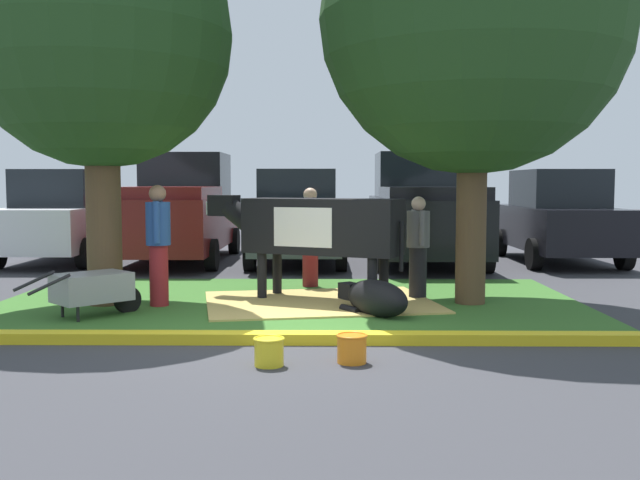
% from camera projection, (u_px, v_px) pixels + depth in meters
% --- Properties ---
extents(ground_plane, '(80.00, 80.00, 0.00)m').
position_uv_depth(ground_plane, '(273.00, 336.00, 8.21)').
color(ground_plane, '#38383D').
extents(grass_island, '(8.39, 4.97, 0.02)m').
position_uv_depth(grass_island, '(289.00, 302.00, 10.44)').
color(grass_island, '#386B28').
rests_on(grass_island, ground).
extents(curb_yellow, '(9.59, 0.24, 0.12)m').
position_uv_depth(curb_yellow, '(276.00, 338.00, 7.81)').
color(curb_yellow, yellow).
rests_on(curb_yellow, ground).
extents(hay_bedding, '(3.59, 2.95, 0.04)m').
position_uv_depth(hay_bedding, '(320.00, 302.00, 10.35)').
color(hay_bedding, tan).
rests_on(hay_bedding, ground).
extents(shade_tree_left, '(3.67, 3.67, 5.61)m').
position_uv_depth(shade_tree_left, '(100.00, 37.00, 9.95)').
color(shade_tree_left, brown).
rests_on(shade_tree_left, ground).
extents(shade_tree_right, '(4.32, 4.32, 6.17)m').
position_uv_depth(shade_tree_right, '(474.00, 20.00, 10.01)').
color(shade_tree_right, brown).
rests_on(shade_tree_right, ground).
extents(cow_holstein, '(2.99, 1.63, 1.55)m').
position_uv_depth(cow_holstein, '(315.00, 227.00, 10.50)').
color(cow_holstein, black).
rests_on(cow_holstein, ground).
extents(calf_lying, '(1.02, 1.26, 0.48)m').
position_uv_depth(calf_lying, '(375.00, 298.00, 9.39)').
color(calf_lying, black).
rests_on(calf_lying, ground).
extents(person_handler, '(0.53, 0.34, 1.66)m').
position_uv_depth(person_handler, '(310.00, 234.00, 11.94)').
color(person_handler, maroon).
rests_on(person_handler, ground).
extents(person_visitor_near, '(0.34, 0.53, 1.71)m').
position_uv_depth(person_visitor_near, '(158.00, 241.00, 10.04)').
color(person_visitor_near, maroon).
rests_on(person_visitor_near, ground).
extents(person_visitor_far, '(0.34, 0.52, 1.54)m').
position_uv_depth(person_visitor_far, '(418.00, 245.00, 10.69)').
color(person_visitor_far, black).
rests_on(person_visitor_far, ground).
extents(wheelbarrow, '(1.35, 1.34, 0.63)m').
position_uv_depth(wheelbarrow, '(94.00, 288.00, 9.27)').
color(wheelbarrow, gray).
rests_on(wheelbarrow, ground).
extents(bucket_yellow, '(0.30, 0.30, 0.27)m').
position_uv_depth(bucket_yellow, '(269.00, 351.00, 6.85)').
color(bucket_yellow, yellow).
rests_on(bucket_yellow, ground).
extents(bucket_orange, '(0.31, 0.31, 0.28)m').
position_uv_depth(bucket_orange, '(352.00, 348.00, 6.96)').
color(bucket_orange, orange).
rests_on(bucket_orange, ground).
extents(hatchback_white, '(2.04, 4.41, 2.02)m').
position_uv_depth(hatchback_white, '(65.00, 217.00, 15.89)').
color(hatchback_white, silver).
rests_on(hatchback_white, ground).
extents(pickup_truck_maroon, '(2.24, 5.41, 2.42)m').
position_uv_depth(pickup_truck_maroon, '(179.00, 211.00, 16.01)').
color(pickup_truck_maroon, maroon).
rests_on(pickup_truck_maroon, ground).
extents(sedan_silver, '(2.04, 4.41, 2.02)m').
position_uv_depth(sedan_silver, '(298.00, 218.00, 15.56)').
color(sedan_silver, '#4C5156').
rests_on(sedan_silver, ground).
extents(pickup_truck_black, '(2.24, 5.41, 2.42)m').
position_uv_depth(pickup_truck_black, '(422.00, 212.00, 15.66)').
color(pickup_truck_black, black).
rests_on(pickup_truck_black, ground).
extents(sedan_red, '(2.04, 4.41, 2.02)m').
position_uv_depth(sedan_red, '(557.00, 217.00, 15.75)').
color(sedan_red, black).
rests_on(sedan_red, ground).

